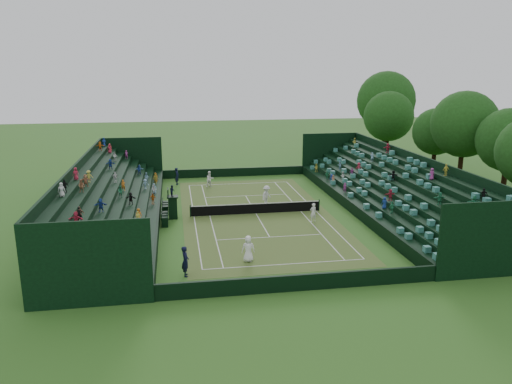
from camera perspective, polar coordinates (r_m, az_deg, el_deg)
ground at (r=44.37m, az=0.00°, el=-2.51°), size 160.00×160.00×0.00m
court_surface at (r=44.36m, az=0.00°, el=-2.50°), size 12.97×26.77×0.01m
perimeter_wall_north at (r=59.50m, az=-2.51°, el=2.28°), size 17.17×0.20×1.00m
perimeter_wall_south at (r=29.59m, az=5.13°, el=-10.27°), size 17.17×0.20×1.00m
perimeter_wall_east at (r=46.33m, az=10.41°, el=-1.38°), size 0.20×31.77×1.00m
perimeter_wall_west at (r=43.70m, az=-11.05°, el=-2.35°), size 0.20×31.77×1.00m
north_grandstand at (r=47.63m, az=15.21°, el=0.08°), size 6.60×32.00×4.90m
south_grandstand at (r=43.76m, az=-16.59°, el=-1.24°), size 6.60×32.00×4.90m
tennis_net at (r=44.22m, az=0.00°, el=-1.85°), size 11.67×0.10×1.06m
scoreboard_tower at (r=63.71m, az=13.57°, el=5.10°), size 2.00×1.00×3.70m
tree_row at (r=61.42m, az=19.28°, el=7.90°), size 9.68×37.73×12.18m
umpire_chair at (r=43.29m, az=-9.51°, el=-1.39°), size 0.94×0.94×2.94m
courtside_chairs at (r=43.75m, az=-10.37°, el=-2.38°), size 0.54×5.51×1.17m
player_near_west at (r=33.45m, az=-0.89°, el=-6.51°), size 0.92×0.63×1.81m
player_near_east at (r=42.17m, az=6.55°, el=-2.34°), size 0.67×0.53×1.62m
player_far_west at (r=54.20m, az=-5.29°, el=1.47°), size 1.06×0.97×1.77m
player_far_east at (r=46.87m, az=1.21°, el=-0.40°), size 1.37×1.36×1.89m
line_judge_north at (r=55.88m, az=-9.01°, el=1.80°), size 0.59×0.77×1.88m
line_judge_south at (r=31.53m, az=-8.08°, el=-7.84°), size 0.51×0.74×1.95m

